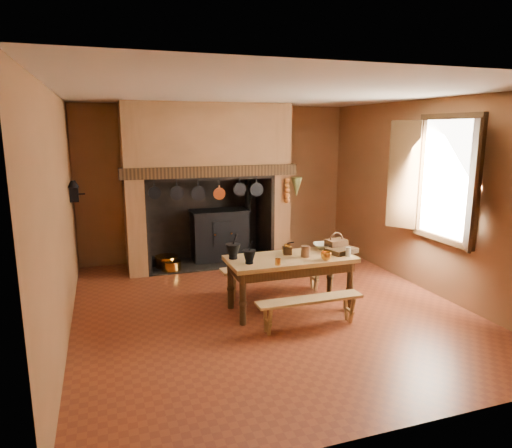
{
  "coord_description": "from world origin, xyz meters",
  "views": [
    {
      "loc": [
        -2.02,
        -5.47,
        2.37
      ],
      "look_at": [
        -0.07,
        0.3,
        1.1
      ],
      "focal_mm": 32.0,
      "sensor_mm": 36.0,
      "label": 1
    }
  ],
  "objects_px": {
    "work_table": "(290,265)",
    "mixing_bowl": "(324,246)",
    "wicker_basket": "(336,244)",
    "coffee_grinder": "(287,250)",
    "bench_front": "(310,306)",
    "iron_range": "(220,234)"
  },
  "relations": [
    {
      "from": "work_table",
      "to": "mixing_bowl",
      "type": "bearing_deg",
      "value": 21.53
    },
    {
      "from": "work_table",
      "to": "wicker_basket",
      "type": "xyz_separation_m",
      "value": [
        0.74,
        0.12,
        0.2
      ]
    },
    {
      "from": "work_table",
      "to": "coffee_grinder",
      "type": "height_order",
      "value": "coffee_grinder"
    },
    {
      "from": "bench_front",
      "to": "wicker_basket",
      "type": "xyz_separation_m",
      "value": [
        0.74,
        0.74,
        0.53
      ]
    },
    {
      "from": "iron_range",
      "to": "bench_front",
      "type": "relative_size",
      "value": 1.2
    },
    {
      "from": "iron_range",
      "to": "coffee_grinder",
      "type": "distance_m",
      "value": 2.5
    },
    {
      "from": "wicker_basket",
      "to": "coffee_grinder",
      "type": "bearing_deg",
      "value": 171.8
    },
    {
      "from": "coffee_grinder",
      "to": "mixing_bowl",
      "type": "relative_size",
      "value": 0.57
    },
    {
      "from": "iron_range",
      "to": "bench_front",
      "type": "distance_m",
      "value": 3.23
    },
    {
      "from": "coffee_grinder",
      "to": "wicker_basket",
      "type": "relative_size",
      "value": 0.59
    },
    {
      "from": "wicker_basket",
      "to": "iron_range",
      "type": "bearing_deg",
      "value": 105.51
    },
    {
      "from": "wicker_basket",
      "to": "bench_front",
      "type": "bearing_deg",
      "value": -142.24
    },
    {
      "from": "work_table",
      "to": "bench_front",
      "type": "xyz_separation_m",
      "value": [
        -0.0,
        -0.62,
        -0.33
      ]
    },
    {
      "from": "work_table",
      "to": "bench_front",
      "type": "height_order",
      "value": "work_table"
    },
    {
      "from": "bench_front",
      "to": "mixing_bowl",
      "type": "xyz_separation_m",
      "value": [
        0.61,
        0.86,
        0.48
      ]
    },
    {
      "from": "coffee_grinder",
      "to": "wicker_basket",
      "type": "distance_m",
      "value": 0.73
    },
    {
      "from": "bench_front",
      "to": "iron_range",
      "type": "bearing_deg",
      "value": 95.34
    },
    {
      "from": "bench_front",
      "to": "wicker_basket",
      "type": "relative_size",
      "value": 4.59
    },
    {
      "from": "iron_range",
      "to": "mixing_bowl",
      "type": "relative_size",
      "value": 5.29
    },
    {
      "from": "bench_front",
      "to": "mixing_bowl",
      "type": "distance_m",
      "value": 1.16
    },
    {
      "from": "bench_front",
      "to": "wicker_basket",
      "type": "distance_m",
      "value": 1.17
    },
    {
      "from": "iron_range",
      "to": "work_table",
      "type": "xyz_separation_m",
      "value": [
        0.3,
        -2.59,
        0.13
      ]
    }
  ]
}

